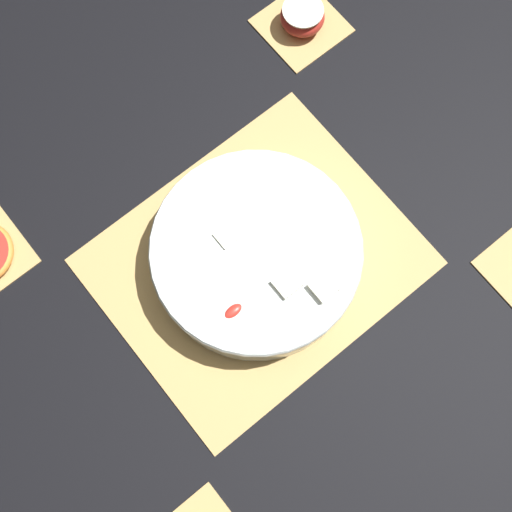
% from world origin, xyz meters
% --- Properties ---
extents(ground_plane, '(6.00, 6.00, 0.00)m').
position_xyz_m(ground_plane, '(0.00, 0.00, 0.00)').
color(ground_plane, black).
extents(bamboo_mat_center, '(0.44, 0.36, 0.01)m').
position_xyz_m(bamboo_mat_center, '(-0.00, 0.00, 0.00)').
color(bamboo_mat_center, tan).
rests_on(bamboo_mat_center, ground_plane).
extents(coaster_mat_near_left, '(0.12, 0.12, 0.01)m').
position_xyz_m(coaster_mat_near_left, '(-0.31, -0.26, 0.00)').
color(coaster_mat_near_left, tan).
rests_on(coaster_mat_near_left, ground_plane).
extents(fruit_salad_bowl, '(0.30, 0.30, 0.08)m').
position_xyz_m(fruit_salad_bowl, '(-0.00, 0.00, 0.04)').
color(fruit_salad_bowl, silver).
rests_on(fruit_salad_bowl, bamboo_mat_center).
extents(apple_half, '(0.07, 0.07, 0.04)m').
position_xyz_m(apple_half, '(-0.31, -0.26, 0.03)').
color(apple_half, '#B72D23').
rests_on(apple_half, coaster_mat_near_left).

